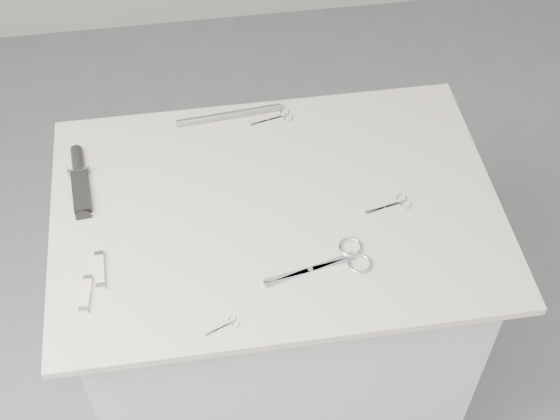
{
  "coord_description": "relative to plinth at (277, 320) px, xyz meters",
  "views": [
    {
      "loc": [
        -0.16,
        -1.12,
        2.24
      ],
      "look_at": [
        0.01,
        -0.01,
        0.92
      ],
      "focal_mm": 50.0,
      "sensor_mm": 36.0,
      "label": 1
    }
  ],
  "objects": [
    {
      "name": "large_shears",
      "position": [
        0.11,
        -0.17,
        0.47
      ],
      "size": [
        0.23,
        0.11,
        0.01
      ],
      "rotation": [
        0.0,
        0.0,
        0.22
      ],
      "color": "silver",
      "rests_on": "display_board"
    },
    {
      "name": "sheathed_knife",
      "position": [
        -0.44,
        0.15,
        0.48
      ],
      "size": [
        0.05,
        0.2,
        0.03
      ],
      "rotation": [
        0.0,
        0.0,
        1.67
      ],
      "color": "black",
      "rests_on": "display_board"
    },
    {
      "name": "embroidery_scissors_b",
      "position": [
        0.05,
        0.29,
        0.47
      ],
      "size": [
        0.11,
        0.05,
        0.0
      ],
      "rotation": [
        0.0,
        0.0,
        0.24
      ],
      "color": "silver",
      "rests_on": "display_board"
    },
    {
      "name": "pocket_knife_b",
      "position": [
        -0.39,
        -0.12,
        0.48
      ],
      "size": [
        0.02,
        0.09,
        0.01
      ],
      "rotation": [
        0.0,
        0.0,
        1.61
      ],
      "color": "white",
      "rests_on": "display_board"
    },
    {
      "name": "display_board",
      "position": [
        0.0,
        0.0,
        0.46
      ],
      "size": [
        1.0,
        0.7,
        0.02
      ],
      "primitive_type": "cube",
      "color": "beige",
      "rests_on": "plinth"
    },
    {
      "name": "ground",
      "position": [
        0.0,
        0.0,
        -0.46
      ],
      "size": [
        4.0,
        4.0,
        0.01
      ],
      "primitive_type": "cube",
      "color": "gray",
      "rests_on": "ground"
    },
    {
      "name": "plinth",
      "position": [
        0.0,
        0.0,
        0.0
      ],
      "size": [
        0.9,
        0.6,
        0.9
      ],
      "primitive_type": "cube",
      "color": "silver",
      "rests_on": "ground"
    },
    {
      "name": "metal_rail",
      "position": [
        -0.07,
        0.3,
        0.48
      ],
      "size": [
        0.26,
        0.04,
        0.02
      ],
      "primitive_type": "cylinder",
      "rotation": [
        0.0,
        1.57,
        0.09
      ],
      "color": "#92949A",
      "rests_on": "display_board"
    },
    {
      "name": "tiny_scissors",
      "position": [
        -0.14,
        -0.29,
        0.47
      ],
      "size": [
        0.07,
        0.04,
        0.0
      ],
      "rotation": [
        0.0,
        0.0,
        0.39
      ],
      "color": "silver",
      "rests_on": "display_board"
    },
    {
      "name": "embroidery_scissors_a",
      "position": [
        0.26,
        -0.03,
        0.47
      ],
      "size": [
        0.11,
        0.05,
        0.0
      ],
      "rotation": [
        0.0,
        0.0,
        0.23
      ],
      "color": "silver",
      "rests_on": "display_board"
    },
    {
      "name": "pocket_knife_a",
      "position": [
        -0.42,
        -0.18,
        0.48
      ],
      "size": [
        0.03,
        0.09,
        0.01
      ],
      "rotation": [
        0.0,
        0.0,
        1.46
      ],
      "color": "white",
      "rests_on": "display_board"
    }
  ]
}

